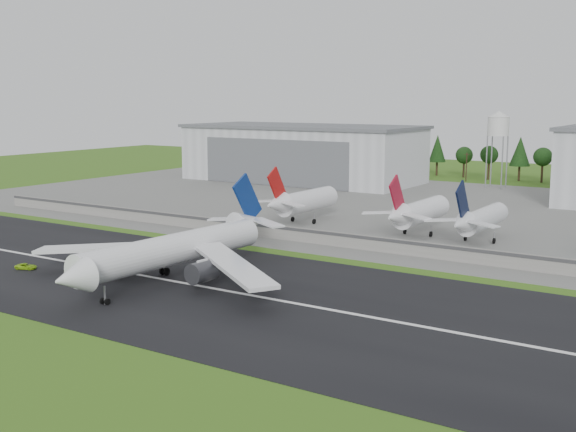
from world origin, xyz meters
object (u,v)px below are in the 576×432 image
Objects in this scene: parked_jet_navy at (478,219)px; ground_vehicle at (26,266)px; parked_jet_red_b at (416,212)px; main_airliner at (171,257)px; parked_jet_red_a at (301,201)px.

ground_vehicle is at bearing -131.86° from parked_jet_navy.
parked_jet_red_b is at bearing 179.80° from parked_jet_navy.
ground_vehicle is at bearing -124.43° from parked_jet_red_b.
main_airliner reaches higher than parked_jet_red_a.
ground_vehicle is 101.54m from parked_jet_navy.
main_airliner reaches higher than ground_vehicle.
parked_jet_navy is (36.34, 66.94, 0.98)m from main_airliner.
parked_jet_red_a is at bearing -75.32° from main_airliner.
ground_vehicle is 77.90m from parked_jet_red_a.
parked_jet_red_a is (17.95, 75.60, 5.58)m from ground_vehicle.
parked_jet_navy is (67.67, 75.53, 5.18)m from ground_vehicle.
parked_jet_navy reaches higher than ground_vehicle.
ground_vehicle is at bearing -103.36° from parked_jet_red_a.
parked_jet_red_a is 1.00× the size of parked_jet_navy.
parked_jet_navy is (49.72, -0.07, -0.40)m from parked_jet_red_a.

